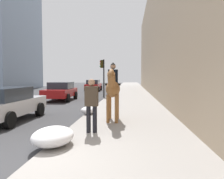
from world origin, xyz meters
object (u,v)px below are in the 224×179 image
Objects in this scene: pedestrian_greeting at (92,102)px; car_near_lane at (61,91)px; car_far_lane at (6,104)px; mounted_horse_near at (113,88)px; traffic_light_near_curb at (103,72)px; car_mid_lane at (93,85)px.

car_near_lane is (10.06, 4.28, -0.34)m from pedestrian_greeting.
pedestrian_greeting is 0.41× the size of car_far_lane.
traffic_light_near_curb is (11.01, 1.80, 0.87)m from mounted_horse_near.
pedestrian_greeting is 10.94m from car_near_lane.
car_mid_lane is 8.84m from traffic_light_near_curb.
car_mid_lane is 1.30× the size of traffic_light_near_curb.
mounted_horse_near is 0.56× the size of car_far_lane.
pedestrian_greeting is 4.46m from car_far_lane.
mounted_horse_near is at bearing -15.94° from pedestrian_greeting.
mounted_horse_near is 0.53× the size of car_mid_lane.
car_mid_lane is 1.05× the size of car_far_lane.
car_far_lane is at bearing 166.08° from traffic_light_near_curb.
pedestrian_greeting is 12.99m from traffic_light_near_curb.
car_far_lane is at bearing 0.97° from car_near_lane.
car_mid_lane is 19.32m from car_far_lane.
traffic_light_near_curb reaches higher than car_mid_lane.
car_near_lane is 1.15× the size of traffic_light_near_curb.
traffic_light_near_curb reaches higher than car_far_lane.
car_mid_lane is (11.21, -0.71, 0.00)m from car_near_lane.
car_far_lane is 1.23× the size of traffic_light_near_curb.
pedestrian_greeting is 0.43× the size of car_near_lane.
mounted_horse_near is 19.85m from car_mid_lane.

